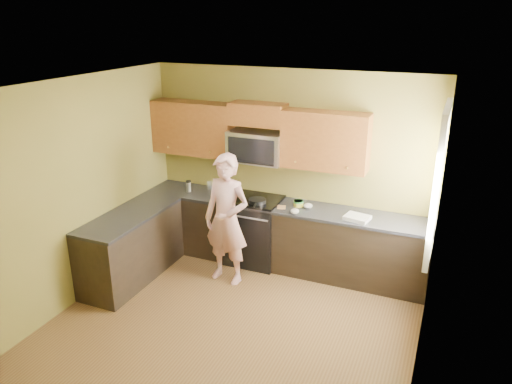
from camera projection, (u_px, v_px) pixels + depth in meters
The scene contains 25 objects.
floor at pixel (228, 331), 5.51m from camera, with size 4.00×4.00×0.00m, color brown.
ceiling at pixel (222, 88), 4.59m from camera, with size 4.00×4.00×0.00m, color white.
wall_back at pixel (289, 168), 6.78m from camera, with size 4.00×4.00×0.00m, color olive.
wall_front at pixel (95, 328), 3.32m from camera, with size 4.00×4.00×0.00m, color olive.
wall_left at pixel (73, 195), 5.78m from camera, with size 4.00×4.00×0.00m, color olive.
wall_right at pixel (428, 255), 4.32m from camera, with size 4.00×4.00×0.00m, color olive.
cabinet_back_run at pixel (280, 236), 6.83m from camera, with size 4.00×0.60×0.88m, color black.
cabinet_left_run at pixel (132, 247), 6.50m from camera, with size 0.60×1.60×0.88m, color black.
countertop_back at pixel (281, 206), 6.67m from camera, with size 4.00×0.62×0.04m, color black.
countertop_left at pixel (129, 216), 6.34m from camera, with size 0.62×1.60×0.04m, color black.
stove at pixel (253, 230), 6.95m from camera, with size 0.76×0.65×0.95m, color black, non-canonical shape.
microwave at pixel (257, 162), 6.72m from camera, with size 0.76×0.40×0.42m, color silver, non-canonical shape.
upper_cab_left at pixel (195, 153), 7.11m from camera, with size 1.22×0.33×0.75m, color brown, non-canonical shape.
upper_cab_right at pixel (324, 169), 6.41m from camera, with size 1.12×0.33×0.75m, color brown, non-canonical shape.
upper_cab_over_mw at pixel (258, 114), 6.53m from camera, with size 0.76×0.33×0.30m, color brown.
window at pixel (439, 183), 5.27m from camera, with size 0.06×1.06×1.66m, color white, non-canonical shape.
woman at pixel (227, 219), 6.30m from camera, with size 0.63×0.42×1.73m, color #DD6E70.
frying_pan at pixel (257, 203), 6.64m from camera, with size 0.24×0.42×0.05m, color black, non-canonical shape.
butter_tub at pixel (298, 206), 6.60m from camera, with size 0.13×0.13×0.10m, color yellow, non-canonical shape.
toast_slice at pixel (281, 207), 6.54m from camera, with size 0.11×0.11×0.01m, color #B27F47.
napkin_a at pixel (295, 211), 6.35m from camera, with size 0.11×0.12×0.06m, color silver.
napkin_b at pixel (308, 206), 6.51m from camera, with size 0.12×0.13×0.07m, color silver.
dish_towel at pixel (357, 218), 6.15m from camera, with size 0.30×0.24×0.05m, color silver.
travel_mug at pixel (189, 191), 7.14m from camera, with size 0.08×0.08×0.16m, color silver, non-canonical shape.
glass_a at pixel (210, 185), 7.21m from camera, with size 0.07×0.07×0.12m, color silver.
Camera 1 is at (2.09, -4.16, 3.36)m, focal length 34.35 mm.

